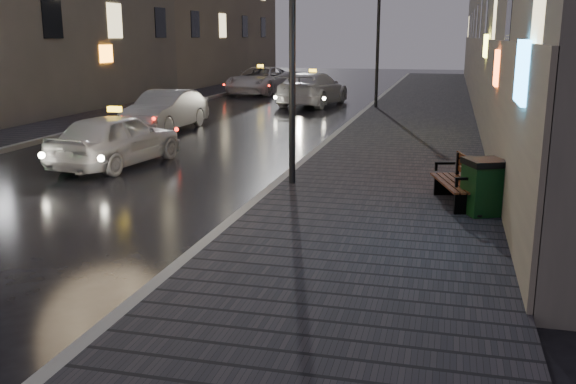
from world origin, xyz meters
name	(u,v)px	position (x,y,z in m)	size (l,w,h in m)	color
ground	(61,279)	(0.00, 0.00, 0.00)	(120.00, 120.00, 0.00)	black
sidewalk	(420,112)	(3.90, 21.00, 0.07)	(4.60, 58.00, 0.15)	black
curb	(365,111)	(1.50, 21.00, 0.07)	(0.20, 58.00, 0.15)	slate
sidewalk_far	(153,105)	(-8.70, 21.00, 0.07)	(2.40, 58.00, 0.15)	black
curb_far	(179,106)	(-7.40, 21.00, 0.07)	(0.20, 58.00, 0.15)	slate
building_far_c	(197,5)	(-13.50, 39.00, 5.50)	(6.00, 22.00, 11.00)	#6B6051
lamp_near	(292,27)	(1.85, 6.00, 3.49)	(0.36, 0.36, 5.28)	black
lamp_far	(378,32)	(1.85, 22.00, 3.49)	(0.36, 0.36, 5.28)	black
bench	(460,181)	(5.41, 5.02, 0.60)	(1.05, 1.84, 0.89)	black
trash_bin	(484,186)	(5.80, 4.40, 0.66)	(0.87, 0.87, 1.01)	black
taxi_near	(116,139)	(-3.20, 7.48, 0.70)	(1.66, 4.13, 1.41)	silver
car_left_mid	(166,111)	(-4.72, 13.79, 0.71)	(1.50, 4.30, 1.42)	#96969D
taxi_mid	(313,89)	(-1.40, 23.40, 0.80)	(2.25, 5.54, 1.61)	silver
taxi_far	(261,80)	(-5.69, 28.97, 0.78)	(2.57, 5.58, 1.55)	silver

